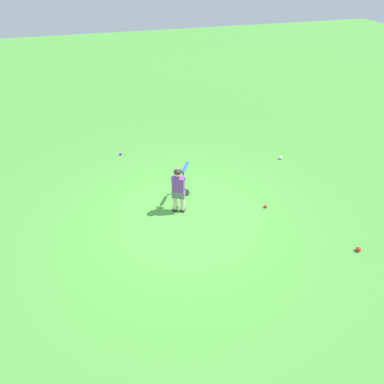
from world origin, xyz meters
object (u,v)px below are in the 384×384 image
object	(u,v)px
play_ball_behind_batter	(281,157)
play_ball_center_lawn	(358,249)
child_batter	(179,186)
play_ball_by_bucket	(121,154)
play_ball_near_batter	(266,206)
batting_tee	(183,189)

from	to	relation	value
play_ball_behind_batter	play_ball_center_lawn	size ratio (longest dim) A/B	0.93
child_batter	play_ball_center_lawn	xyz separation A→B (m)	(2.16, 3.00, -0.60)
play_ball_by_bucket	play_ball_center_lawn	xyz separation A→B (m)	(4.99, 3.99, 0.01)
child_batter	play_ball_behind_batter	bearing A→B (deg)	113.82
play_ball_by_bucket	play_ball_center_lawn	distance (m)	6.39
play_ball_near_batter	batting_tee	size ratio (longest dim) A/B	0.12
play_ball_behind_batter	play_ball_by_bucket	world-z (taller)	play_ball_behind_batter
play_ball_by_bucket	child_batter	bearing A→B (deg)	19.29
play_ball_near_batter	batting_tee	bearing A→B (deg)	-122.29
child_batter	play_ball_behind_batter	xyz separation A→B (m)	(-1.42, 3.22, -0.60)
play_ball_near_batter	play_ball_center_lawn	size ratio (longest dim) A/B	0.74
play_ball_near_batter	batting_tee	xyz separation A→B (m)	(-1.03, -1.63, 0.07)
batting_tee	play_ball_behind_batter	bearing A→B (deg)	105.66
child_batter	play_ball_behind_batter	world-z (taller)	child_batter
play_ball_center_lawn	child_batter	bearing A→B (deg)	-125.75
child_batter	play_ball_near_batter	bearing A→B (deg)	76.74
play_ball_by_bucket	play_ball_near_batter	bearing A→B (deg)	41.29
play_ball_behind_batter	child_batter	bearing A→B (deg)	-66.18
play_ball_near_batter	child_batter	bearing A→B (deg)	-103.26
child_batter	play_ball_center_lawn	bearing A→B (deg)	54.25
play_ball_by_bucket	play_ball_near_batter	distance (m)	4.35
play_ball_behind_batter	play_ball_by_bucket	distance (m)	4.44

